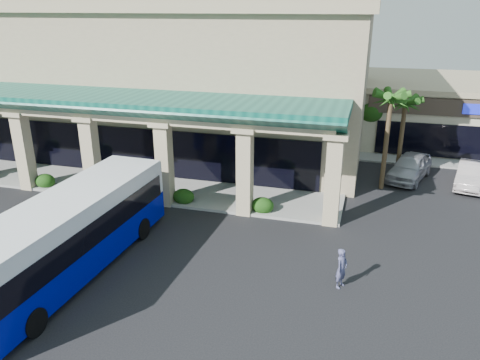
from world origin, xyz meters
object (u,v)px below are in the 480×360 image
(pedestrian, at_px, (342,268))
(car_silver, at_px, (410,167))
(transit_bus, at_px, (71,236))
(car_white, at_px, (471,175))

(pedestrian, relative_size, car_silver, 0.35)
(transit_bus, relative_size, car_white, 2.65)
(transit_bus, relative_size, car_silver, 2.47)
(pedestrian, bearing_deg, car_white, -1.93)
(transit_bus, height_order, car_silver, transit_bus)
(car_silver, relative_size, car_white, 1.07)
(transit_bus, distance_m, car_silver, 20.82)
(car_silver, distance_m, car_white, 3.56)
(transit_bus, xyz_separation_m, car_silver, (13.95, 15.43, -0.83))
(car_silver, xyz_separation_m, car_white, (3.55, -0.34, -0.08))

